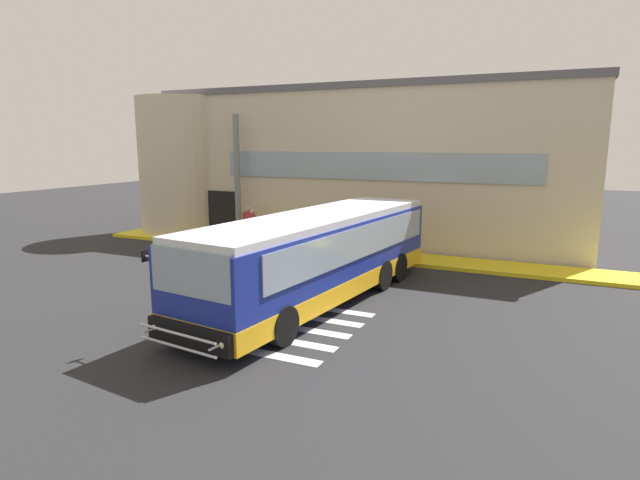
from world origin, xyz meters
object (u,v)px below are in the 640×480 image
(bus_main_foreground, at_px, (318,259))
(passenger_near_column, at_px, (249,221))
(passenger_by_doorway, at_px, (253,226))
(safety_bollard_yellow, at_px, (364,252))
(entry_support_column, at_px, (237,178))
(passenger_at_curb_edge, at_px, (286,228))

(bus_main_foreground, xyz_separation_m, passenger_near_column, (-6.84, 6.85, -0.22))
(passenger_near_column, xyz_separation_m, passenger_by_doorway, (0.75, -0.84, -0.03))
(safety_bollard_yellow, bearing_deg, entry_support_column, 165.96)
(entry_support_column, relative_size, passenger_at_curb_edge, 3.58)
(passenger_near_column, height_order, passenger_by_doorway, same)
(entry_support_column, distance_m, safety_bollard_yellow, 7.90)
(passenger_by_doorway, relative_size, safety_bollard_yellow, 1.86)
(bus_main_foreground, distance_m, passenger_by_doorway, 8.57)
(safety_bollard_yellow, bearing_deg, passenger_at_curb_edge, 170.57)
(entry_support_column, distance_m, passenger_by_doorway, 2.82)
(passenger_at_curb_edge, bearing_deg, passenger_near_column, 161.40)
(passenger_at_curb_edge, distance_m, safety_bollard_yellow, 4.03)
(passenger_near_column, height_order, passenger_at_curb_edge, same)
(safety_bollard_yellow, bearing_deg, bus_main_foreground, -85.42)
(passenger_at_curb_edge, relative_size, safety_bollard_yellow, 1.86)
(passenger_by_doorway, xyz_separation_m, passenger_at_curb_edge, (1.74, 0.00, 0.00))
(passenger_by_doorway, bearing_deg, passenger_at_curb_edge, 0.06)
(bus_main_foreground, distance_m, safety_bollard_yellow, 5.46)
(passenger_near_column, relative_size, passenger_at_curb_edge, 1.00)
(bus_main_foreground, relative_size, passenger_at_curb_edge, 6.79)
(passenger_near_column, bearing_deg, passenger_at_curb_edge, -18.60)
(passenger_near_column, bearing_deg, safety_bollard_yellow, -13.07)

